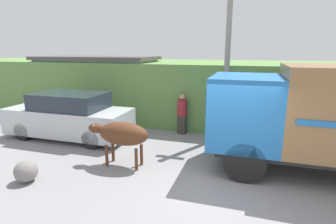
{
  "coord_description": "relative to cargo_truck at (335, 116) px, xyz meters",
  "views": [
    {
      "loc": [
        0.5,
        -5.92,
        3.31
      ],
      "look_at": [
        -1.65,
        1.03,
        1.57
      ],
      "focal_mm": 28.0,
      "sensor_mm": 36.0,
      "label": 1
    }
  ],
  "objects": [
    {
      "name": "ground_plane",
      "position": [
        -2.66,
        -1.52,
        -1.67
      ],
      "size": [
        60.0,
        60.0,
        0.0
      ],
      "primitive_type": "plane",
      "color": "gray"
    },
    {
      "name": "hillside_embankment",
      "position": [
        -2.66,
        5.42,
        -0.3
      ],
      "size": [
        32.0,
        5.56,
        2.73
      ],
      "color": "#608C47",
      "rests_on": "ground_plane"
    },
    {
      "name": "building_backdrop",
      "position": [
        -9.42,
        4.02,
        -0.16
      ],
      "size": [
        5.88,
        2.7,
        2.99
      ],
      "color": "#8CC69E",
      "rests_on": "ground_plane"
    },
    {
      "name": "cargo_truck",
      "position": [
        0.0,
        0.0,
        0.0
      ],
      "size": [
        6.17,
        2.3,
        2.93
      ],
      "rotation": [
        0.0,
        0.0,
        0.0
      ],
      "color": "#2D2D2D",
      "rests_on": "ground_plane"
    },
    {
      "name": "brown_cow",
      "position": [
        -5.54,
        -1.01,
        -0.71
      ],
      "size": [
        1.88,
        0.67,
        1.31
      ],
      "rotation": [
        0.0,
        0.0,
        -0.05
      ],
      "color": "#512D19",
      "rests_on": "ground_plane"
    },
    {
      "name": "parked_suv",
      "position": [
        -8.62,
        0.64,
        -0.83
      ],
      "size": [
        4.77,
        1.78,
        1.74
      ],
      "rotation": [
        0.0,
        0.0,
        -0.04
      ],
      "color": "silver",
      "rests_on": "ground_plane"
    },
    {
      "name": "pedestrian_on_hill",
      "position": [
        -4.62,
        2.38,
        -0.8
      ],
      "size": [
        0.44,
        0.44,
        1.61
      ],
      "rotation": [
        0.0,
        0.0,
        2.96
      ],
      "color": "#38332D",
      "rests_on": "ground_plane"
    },
    {
      "name": "utility_pole",
      "position": [
        -2.97,
        2.46,
        1.56
      ],
      "size": [
        0.9,
        0.2,
        6.2
      ],
      "color": "gray",
      "rests_on": "ground_plane"
    },
    {
      "name": "roadside_rock",
      "position": [
        -7.46,
        -2.64,
        -1.39
      ],
      "size": [
        0.57,
        0.57,
        0.57
      ],
      "color": "gray",
      "rests_on": "ground_plane"
    }
  ]
}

